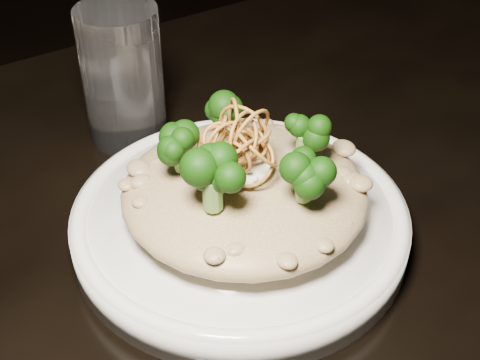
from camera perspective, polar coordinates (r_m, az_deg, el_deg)
table at (r=0.58m, az=3.39°, el=-11.04°), size 1.10×0.80×0.75m
plate at (r=0.51m, az=0.00°, el=-3.68°), size 0.26×0.26×0.03m
risotto at (r=0.49m, az=0.39°, el=-0.95°), size 0.18×0.18×0.04m
broccoli at (r=0.46m, az=0.22°, el=2.82°), size 0.12×0.12×0.04m
cheese at (r=0.47m, az=-0.05°, el=1.36°), size 0.05×0.05×0.01m
shallots at (r=0.46m, az=-0.04°, el=3.81°), size 0.05×0.05×0.03m
drinking_glass at (r=0.61m, az=-9.97°, el=8.73°), size 0.09×0.09×0.13m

